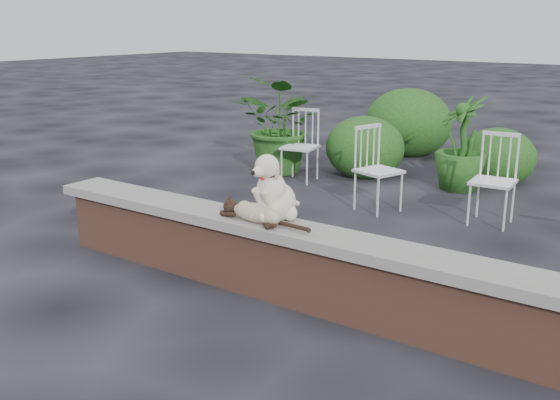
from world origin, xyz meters
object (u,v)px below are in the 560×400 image
Objects in this scene: chair_a at (300,146)px; chair_e at (379,169)px; chair_b at (493,180)px; potted_plant_a at (283,125)px; potted_plant_b at (462,143)px; cat at (257,212)px; dog at (277,186)px.

chair_e is (1.47, -0.65, 0.00)m from chair_a.
potted_plant_a reaches higher than chair_b.
chair_e is at bearing -34.12° from chair_a.
cat is at bearing -92.14° from potted_plant_b.
potted_plant_b is at bearing 95.74° from cat.
potted_plant_b reaches higher than chair_b.
cat is 3.67m from chair_a.
chair_a is 1.00× the size of chair_b.
potted_plant_b is (2.32, 0.54, -0.08)m from potted_plant_a.
chair_b is 1.00× the size of chair_e.
cat is 1.04× the size of chair_a.
potted_plant_a reaches higher than cat.
potted_plant_a is 1.14× the size of potted_plant_b.
dog is 0.55× the size of cat.
potted_plant_b is (-0.77, 1.20, 0.12)m from chair_b.
potted_plant_a is (-3.09, 0.66, 0.20)m from chair_b.
cat is 4.00m from potted_plant_b.
cat is at bearing -71.81° from chair_a.
chair_b is (0.83, 2.65, -0.38)m from dog.
dog is 2.80m from chair_b.
chair_e is (-1.18, -0.23, 0.00)m from chair_b.
cat is 2.95m from chair_b.
chair_b and chair_e have the same top height.
chair_e is 2.12m from potted_plant_a.
dog is at bearing -91.03° from potted_plant_b.
potted_plant_a reaches higher than chair_e.
dog is 3.59m from chair_a.
chair_b is 3.17m from potted_plant_a.
chair_a and chair_b have the same top height.
cat is 1.04× the size of chair_e.
dog is 0.57× the size of chair_b.
chair_a is 0.54m from potted_plant_a.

